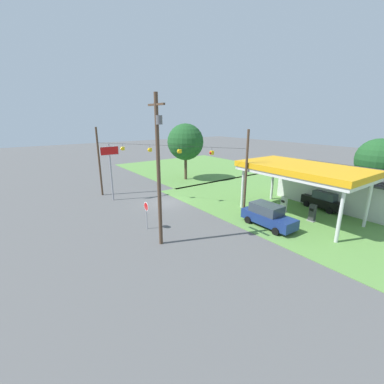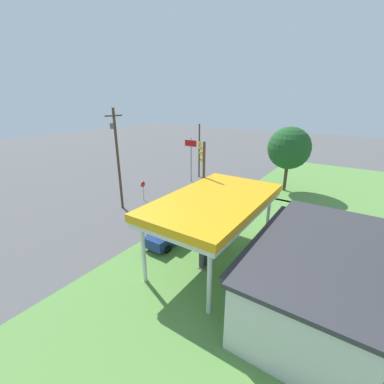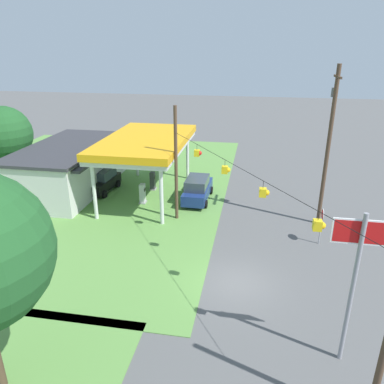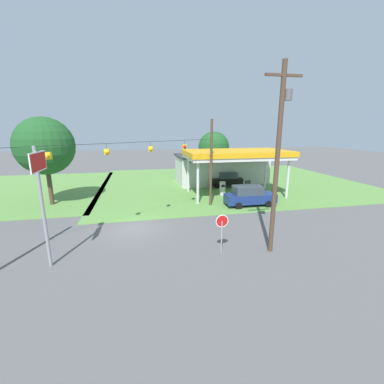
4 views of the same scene
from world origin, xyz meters
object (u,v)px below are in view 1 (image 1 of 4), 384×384
(car_at_pumps_front, at_px, (268,216))
(tree_west_verge, at_px, (185,142))
(fuel_pump_far, at_px, (312,213))
(stop_sign_roadside, at_px, (146,210))
(stop_sign_overhead, at_px, (110,161))
(utility_pole_main, at_px, (159,165))
(tree_behind_station, at_px, (378,160))
(gas_station_canopy, at_px, (302,170))
(car_at_pumps_rear, at_px, (324,200))
(gas_station_store, at_px, (341,187))
(fuel_pump_near, at_px, (284,205))

(car_at_pumps_front, height_order, tree_west_verge, tree_west_verge)
(fuel_pump_far, bearing_deg, stop_sign_roadside, -119.55)
(stop_sign_overhead, relative_size, utility_pole_main, 0.60)
(tree_behind_station, bearing_deg, stop_sign_overhead, -122.83)
(stop_sign_roadside, height_order, utility_pole_main, utility_pole_main)
(gas_station_canopy, bearing_deg, car_at_pumps_rear, 84.65)
(gas_station_store, relative_size, tree_behind_station, 1.75)
(tree_west_verge, bearing_deg, utility_pole_main, -39.62)
(fuel_pump_far, relative_size, tree_west_verge, 0.19)
(stop_sign_overhead, bearing_deg, fuel_pump_far, 36.57)
(stop_sign_overhead, xyz_separation_m, tree_west_verge, (-3.78, 13.13, 1.17))
(tree_behind_station, bearing_deg, fuel_pump_near, -102.10)
(tree_west_verge, bearing_deg, fuel_pump_near, -0.42)
(gas_station_canopy, height_order, tree_west_verge, tree_west_verge)
(utility_pole_main, distance_m, tree_behind_station, 28.17)
(stop_sign_roadside, distance_m, tree_west_verge, 19.70)
(gas_station_canopy, xyz_separation_m, stop_sign_roadside, (-6.08, -13.46, -2.88))
(gas_station_store, distance_m, car_at_pumps_rear, 3.19)
(stop_sign_overhead, distance_m, tree_west_verge, 13.71)
(gas_station_canopy, bearing_deg, stop_sign_overhead, -140.85)
(stop_sign_roadside, bearing_deg, fuel_pump_near, -108.56)
(tree_behind_station, bearing_deg, utility_pole_main, -98.86)
(fuel_pump_far, height_order, tree_west_verge, tree_west_verge)
(gas_station_store, bearing_deg, car_at_pumps_front, -93.76)
(car_at_pumps_front, xyz_separation_m, stop_sign_overhead, (-15.77, -8.63, 3.70))
(utility_pole_main, bearing_deg, car_at_pumps_front, 74.06)
(fuel_pump_far, height_order, tree_behind_station, tree_behind_station)
(car_at_pumps_rear, bearing_deg, fuel_pump_near, 70.79)
(fuel_pump_far, bearing_deg, tree_behind_station, 90.48)
(stop_sign_overhead, bearing_deg, car_at_pumps_rear, 46.68)
(gas_station_store, distance_m, fuel_pump_near, 7.79)
(fuel_pump_far, distance_m, stop_sign_roadside, 15.51)
(tree_behind_station, bearing_deg, car_at_pumps_front, -95.08)
(car_at_pumps_front, relative_size, stop_sign_overhead, 0.75)
(utility_pole_main, bearing_deg, fuel_pump_far, 72.16)
(gas_station_store, relative_size, car_at_pumps_rear, 2.82)
(gas_station_store, bearing_deg, fuel_pump_near, -106.15)
(fuel_pump_near, bearing_deg, gas_station_canopy, 0.06)
(car_at_pumps_front, height_order, utility_pole_main, utility_pole_main)
(gas_station_store, xyz_separation_m, tree_behind_station, (0.86, 6.59, 2.57))
(car_at_pumps_rear, height_order, stop_sign_roadside, stop_sign_roadside)
(gas_station_store, xyz_separation_m, utility_pole_main, (-3.47, -21.20, 4.17))
(stop_sign_roadside, bearing_deg, car_at_pumps_rear, -109.99)
(gas_station_store, relative_size, utility_pole_main, 1.12)
(fuel_pump_near, relative_size, stop_sign_overhead, 0.25)
(gas_station_canopy, height_order, car_at_pumps_rear, gas_station_canopy)
(fuel_pump_far, relative_size, car_at_pumps_rear, 0.38)
(utility_pole_main, relative_size, tree_west_verge, 1.28)
(stop_sign_roadside, relative_size, utility_pole_main, 0.22)
(car_at_pumps_rear, height_order, stop_sign_overhead, stop_sign_overhead)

